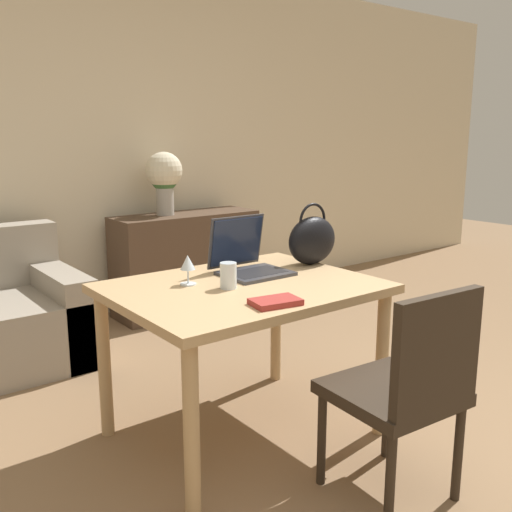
{
  "coord_description": "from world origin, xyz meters",
  "views": [
    {
      "loc": [
        -1.59,
        -1.32,
        1.39
      ],
      "look_at": [
        -0.05,
        0.69,
        0.86
      ],
      "focal_mm": 40.0,
      "sensor_mm": 36.0,
      "label": 1
    }
  ],
  "objects_px": {
    "drinking_glass": "(228,276)",
    "chair": "(407,385)",
    "flower_vase": "(164,176)",
    "laptop": "(246,258)",
    "handbag": "(312,240)",
    "wine_glass": "(188,265)"
  },
  "relations": [
    {
      "from": "chair",
      "to": "wine_glass",
      "type": "xyz_separation_m",
      "value": [
        -0.38,
        0.93,
        0.34
      ]
    },
    {
      "from": "drinking_glass",
      "to": "flower_vase",
      "type": "xyz_separation_m",
      "value": [
        0.74,
        1.91,
        0.29
      ]
    },
    {
      "from": "drinking_glass",
      "to": "wine_glass",
      "type": "relative_size",
      "value": 0.84
    },
    {
      "from": "laptop",
      "to": "handbag",
      "type": "distance_m",
      "value": 0.39
    },
    {
      "from": "drinking_glass",
      "to": "flower_vase",
      "type": "bearing_deg",
      "value": 68.93
    },
    {
      "from": "laptop",
      "to": "handbag",
      "type": "relative_size",
      "value": 0.99
    },
    {
      "from": "chair",
      "to": "laptop",
      "type": "distance_m",
      "value": 1.01
    },
    {
      "from": "chair",
      "to": "laptop",
      "type": "xyz_separation_m",
      "value": [
        -0.03,
        0.96,
        0.32
      ]
    },
    {
      "from": "chair",
      "to": "flower_vase",
      "type": "relative_size",
      "value": 1.79
    },
    {
      "from": "wine_glass",
      "to": "handbag",
      "type": "distance_m",
      "value": 0.73
    },
    {
      "from": "flower_vase",
      "to": "wine_glass",
      "type": "bearing_deg",
      "value": -115.74
    },
    {
      "from": "laptop",
      "to": "handbag",
      "type": "xyz_separation_m",
      "value": [
        0.38,
        -0.06,
        0.06
      ]
    },
    {
      "from": "drinking_glass",
      "to": "handbag",
      "type": "relative_size",
      "value": 0.36
    },
    {
      "from": "laptop",
      "to": "wine_glass",
      "type": "height_order",
      "value": "laptop"
    },
    {
      "from": "wine_glass",
      "to": "flower_vase",
      "type": "height_order",
      "value": "flower_vase"
    },
    {
      "from": "wine_glass",
      "to": "flower_vase",
      "type": "bearing_deg",
      "value": 64.26
    },
    {
      "from": "handbag",
      "to": "laptop",
      "type": "bearing_deg",
      "value": 170.6
    },
    {
      "from": "drinking_glass",
      "to": "wine_glass",
      "type": "xyz_separation_m",
      "value": [
        -0.11,
        0.16,
        0.04
      ]
    },
    {
      "from": "laptop",
      "to": "flower_vase",
      "type": "height_order",
      "value": "flower_vase"
    },
    {
      "from": "chair",
      "to": "handbag",
      "type": "distance_m",
      "value": 1.03
    },
    {
      "from": "drinking_glass",
      "to": "handbag",
      "type": "xyz_separation_m",
      "value": [
        0.62,
        0.13,
        0.07
      ]
    },
    {
      "from": "drinking_glass",
      "to": "chair",
      "type": "bearing_deg",
      "value": -70.44
    }
  ]
}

